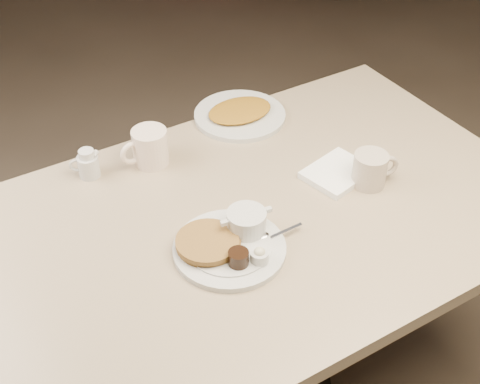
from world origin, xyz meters
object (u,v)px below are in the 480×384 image
diner_table (244,267)px  coffee_mug_far (149,147)px  main_plate (230,241)px  coffee_mug_near (371,169)px  creamer_right (88,164)px  hash_plate (240,114)px

diner_table → coffee_mug_far: (-0.10, 0.33, 0.22)m
main_plate → coffee_mug_near: coffee_mug_near is taller
creamer_right → hash_plate: bearing=3.9°
coffee_mug_near → hash_plate: size_ratio=0.49×
diner_table → coffee_mug_near: (0.35, -0.05, 0.22)m
hash_plate → coffee_mug_far: bearing=-168.7°
diner_table → coffee_mug_far: size_ratio=11.07×
main_plate → hash_plate: size_ratio=1.20×
diner_table → creamer_right: size_ratio=18.75×
coffee_mug_far → creamer_right: size_ratio=1.69×
main_plate → creamer_right: (-0.18, 0.43, 0.01)m
diner_table → hash_plate: size_ratio=5.48×
diner_table → coffee_mug_near: size_ratio=11.27×
main_plate → coffee_mug_near: 0.43m
coffee_mug_near → coffee_mug_far: coffee_mug_far is taller
hash_plate → main_plate: bearing=-123.5°
diner_table → coffee_mug_near: bearing=-8.1°
coffee_mug_near → diner_table: bearing=171.9°
creamer_right → coffee_mug_far: bearing=-10.9°
coffee_mug_far → hash_plate: bearing=11.3°
coffee_mug_far → hash_plate: 0.33m
main_plate → coffee_mug_near: size_ratio=2.48×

